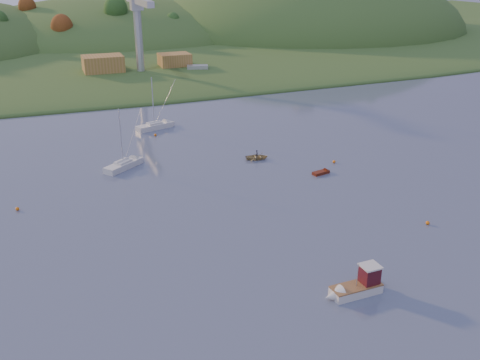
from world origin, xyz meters
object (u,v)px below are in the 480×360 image
object	(u,v)px
fishing_boat	(353,288)
sailboat_near	(123,164)
canoe	(257,157)
red_tender	(324,172)
sailboat_far	(154,126)

from	to	relation	value
fishing_boat	sailboat_near	world-z (taller)	sailboat_near
canoe	red_tender	distance (m)	12.49
sailboat_near	sailboat_far	size ratio (longest dim) A/B	0.95
fishing_boat	red_tender	distance (m)	34.05
sailboat_far	canoe	bearing A→B (deg)	-80.50
fishing_boat	canoe	bearing A→B (deg)	-100.75
fishing_boat	canoe	world-z (taller)	fishing_boat
fishing_boat	sailboat_far	distance (m)	65.30
sailboat_far	canoe	xyz separation A→B (m)	(12.36, -24.19, -0.30)
canoe	fishing_boat	bearing A→B (deg)	-177.27
sailboat_near	red_tender	world-z (taller)	sailboat_near
canoe	red_tender	world-z (taller)	red_tender
sailboat_near	canoe	xyz separation A→B (m)	(22.23, -4.07, -0.27)
sailboat_far	red_tender	xyz separation A→B (m)	(19.84, -34.19, -0.46)
red_tender	sailboat_near	bearing A→B (deg)	142.52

